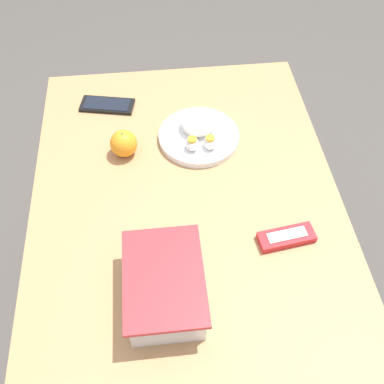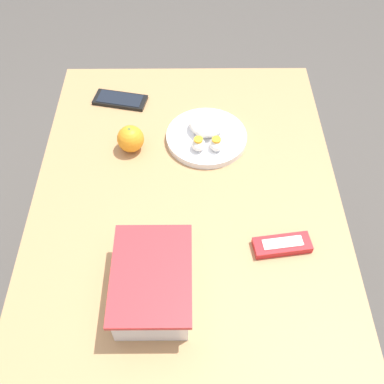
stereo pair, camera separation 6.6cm
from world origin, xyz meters
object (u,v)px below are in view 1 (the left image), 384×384
object	(u,v)px
food_container	(165,287)
candy_bar	(286,237)
orange_fruit	(124,143)
cell_phone	(107,105)
rice_plate	(199,133)

from	to	relation	value
food_container	candy_bar	size ratio (longest dim) A/B	1.67
food_container	orange_fruit	xyz separation A→B (m)	(0.42, 0.08, -0.00)
food_container	cell_phone	xyz separation A→B (m)	(0.61, 0.13, -0.03)
food_container	rice_plate	size ratio (longest dim) A/B	1.03
rice_plate	cell_phone	world-z (taller)	rice_plate
cell_phone	food_container	bearing A→B (deg)	-168.26
orange_fruit	candy_bar	size ratio (longest dim) A/B	0.53
food_container	rice_plate	world-z (taller)	food_container
food_container	orange_fruit	world-z (taller)	food_container
orange_fruit	rice_plate	bearing A→B (deg)	-80.45
food_container	rice_plate	distance (m)	0.47
rice_plate	candy_bar	xyz separation A→B (m)	(-0.34, -0.16, -0.01)
orange_fruit	rice_plate	xyz separation A→B (m)	(0.03, -0.20, -0.02)
rice_plate	candy_bar	bearing A→B (deg)	-155.03
rice_plate	candy_bar	world-z (taller)	rice_plate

